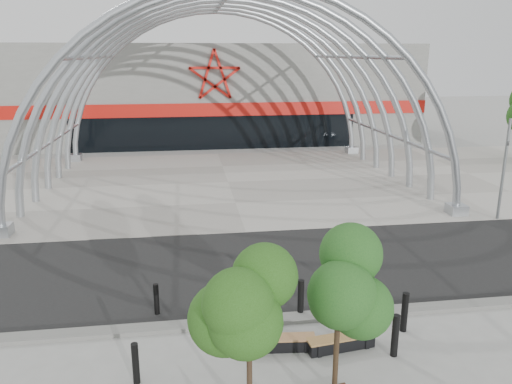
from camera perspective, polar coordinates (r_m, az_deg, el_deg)
ground at (r=14.70m, az=2.28°, el=-14.04°), size 140.00×140.00×0.00m
road at (r=17.78m, az=0.23°, el=-8.50°), size 140.00×7.00×0.02m
forecourt at (r=29.08m, az=-3.22°, el=1.12°), size 60.00×17.00×0.04m
kerb at (r=14.46m, az=2.47°, el=-14.32°), size 60.00×0.50×0.12m
arena_building at (r=46.19m, az=-5.30°, el=11.44°), size 34.00×15.24×8.00m
vault_canopy at (r=29.08m, az=-3.22°, el=1.12°), size 20.80×15.80×20.36m
signal_pole at (r=24.53m, az=26.48°, el=2.46°), size 0.13×0.64×4.57m
street_tree_0 at (r=9.64m, az=-0.78°, el=-13.92°), size 1.53×1.53×3.50m
street_tree_1 at (r=10.75m, az=9.51°, el=-10.65°), size 1.50×1.50×3.55m
bench_0 at (r=13.19m, az=2.76°, el=-16.89°), size 1.82×0.55×0.38m
bench_1 at (r=13.37m, az=9.70°, el=-16.64°), size 1.83×0.64×0.38m
bollard_0 at (r=14.86m, az=-11.31°, el=-11.94°), size 0.15×0.15×0.95m
bollard_1 at (r=12.22m, az=-13.59°, el=-18.50°), size 0.16×0.16×1.01m
bollard_2 at (r=14.55m, az=5.14°, el=-11.97°), size 0.18×0.18×1.10m
bollard_3 at (r=13.22m, az=15.62°, el=-15.52°), size 0.18×0.18×1.12m
bollard_4 at (r=14.33m, az=16.61°, el=-13.02°), size 0.18×0.18×1.12m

